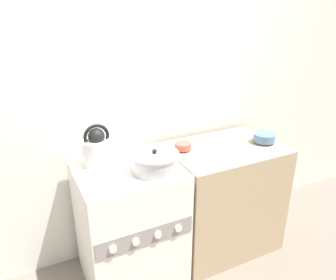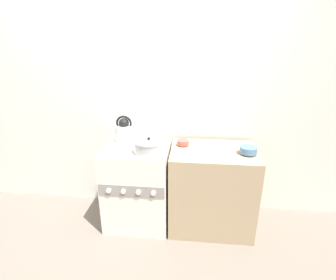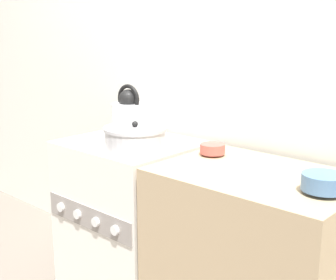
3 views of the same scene
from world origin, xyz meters
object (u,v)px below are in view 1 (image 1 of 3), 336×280
(small_ceramic_bowl, at_px, (183,146))
(enamel_bowl, at_px, (264,138))
(stove, at_px, (130,224))
(kettle, at_px, (98,149))
(cooking_pot, at_px, (155,162))

(small_ceramic_bowl, bearing_deg, enamel_bowl, -13.91)
(stove, xyz_separation_m, kettle, (-0.14, 0.12, 0.51))
(kettle, height_order, small_ceramic_bowl, kettle)
(cooking_pot, bearing_deg, stove, 144.76)
(cooking_pot, bearing_deg, enamel_bowl, 3.20)
(enamel_bowl, bearing_deg, stove, 177.23)
(stove, height_order, cooking_pot, cooking_pot)
(enamel_bowl, height_order, small_ceramic_bowl, enamel_bowl)
(cooking_pot, distance_m, small_ceramic_bowl, 0.35)
(kettle, height_order, cooking_pot, kettle)
(stove, distance_m, kettle, 0.54)
(stove, xyz_separation_m, cooking_pot, (0.14, -0.10, 0.46))
(kettle, relative_size, small_ceramic_bowl, 2.33)
(stove, distance_m, small_ceramic_bowl, 0.62)
(enamel_bowl, bearing_deg, kettle, 171.55)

